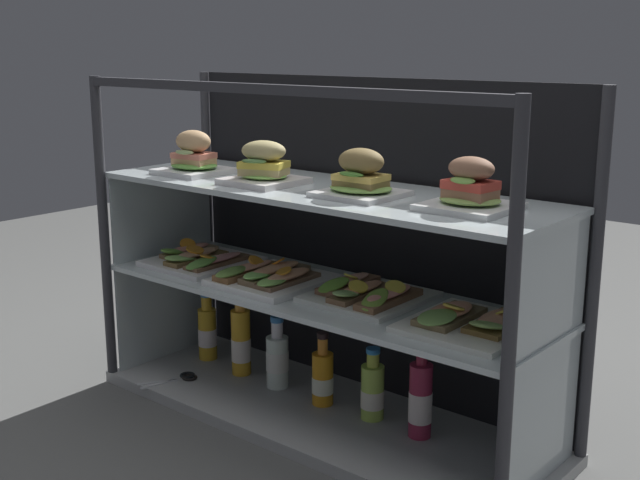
{
  "coord_description": "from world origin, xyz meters",
  "views": [
    {
      "loc": [
        1.3,
        -1.56,
        0.98
      ],
      "look_at": [
        0.0,
        0.0,
        0.49
      ],
      "focal_mm": 46.24,
      "sensor_mm": 36.0,
      "label": 1
    }
  ],
  "objects": [
    {
      "name": "ground_plane",
      "position": [
        0.0,
        0.0,
        -0.01
      ],
      "size": [
        6.0,
        6.0,
        0.02
      ],
      "primitive_type": "cube",
      "color": "#575856",
      "rests_on": "ground"
    },
    {
      "name": "case_base_deck",
      "position": [
        0.0,
        0.0,
        0.02
      ],
      "size": [
        1.3,
        0.43,
        0.03
      ],
      "primitive_type": "cube",
      "color": "#A5A7A7",
      "rests_on": "ground"
    },
    {
      "name": "case_frame",
      "position": [
        0.0,
        0.14,
        0.48
      ],
      "size": [
        1.3,
        0.43,
        0.89
      ],
      "color": "#333338",
      "rests_on": "ground"
    },
    {
      "name": "riser_lower_tier",
      "position": [
        0.0,
        0.0,
        0.19
      ],
      "size": [
        1.24,
        0.37,
        0.31
      ],
      "color": "silver",
      "rests_on": "case_base_deck"
    },
    {
      "name": "shelf_lower_glass",
      "position": [
        0.0,
        0.0,
        0.35
      ],
      "size": [
        1.26,
        0.39,
        0.01
      ],
      "primitive_type": "cube",
      "color": "silver",
      "rests_on": "riser_lower_tier"
    },
    {
      "name": "riser_upper_tier",
      "position": [
        0.0,
        0.0,
        0.49
      ],
      "size": [
        1.24,
        0.37,
        0.25
      ],
      "color": "silver",
      "rests_on": "shelf_lower_glass"
    },
    {
      "name": "shelf_upper_glass",
      "position": [
        0.0,
        0.0,
        0.62
      ],
      "size": [
        1.26,
        0.39,
        0.01
      ],
      "primitive_type": "cube",
      "color": "silver",
      "rests_on": "riser_upper_tier"
    },
    {
      "name": "plated_roll_sandwich_mid_right",
      "position": [
        -0.41,
        -0.05,
        0.67
      ],
      "size": [
        0.18,
        0.18,
        0.12
      ],
      "color": "white",
      "rests_on": "shelf_upper_glass"
    },
    {
      "name": "plated_roll_sandwich_center",
      "position": [
        -0.15,
        -0.05,
        0.67
      ],
      "size": [
        0.18,
        0.18,
        0.11
      ],
      "color": "white",
      "rests_on": "shelf_upper_glass"
    },
    {
      "name": "plated_roll_sandwich_far_left",
      "position": [
        0.15,
        -0.03,
        0.67
      ],
      "size": [
        0.18,
        0.18,
        0.11
      ],
      "color": "white",
      "rests_on": "shelf_upper_glass"
    },
    {
      "name": "plated_roll_sandwich_left_of_center",
      "position": [
        0.43,
        -0.01,
        0.67
      ],
      "size": [
        0.19,
        0.19,
        0.12
      ],
      "color": "white",
      "rests_on": "shelf_upper_glass"
    },
    {
      "name": "open_sandwich_tray_mid_right",
      "position": [
        -0.43,
        -0.03,
        0.38
      ],
      "size": [
        0.26,
        0.28,
        0.06
      ],
      "color": "white",
      "rests_on": "shelf_lower_glass"
    },
    {
      "name": "open_sandwich_tray_center",
      "position": [
        -0.14,
        -0.04,
        0.38
      ],
      "size": [
        0.26,
        0.28,
        0.07
      ],
      "color": "white",
      "rests_on": "shelf_lower_glass"
    },
    {
      "name": "open_sandwich_tray_left_of_center",
      "position": [
        0.14,
        0.01,
        0.38
      ],
      "size": [
        0.26,
        0.28,
        0.06
      ],
      "color": "white",
      "rests_on": "shelf_lower_glass"
    },
    {
      "name": "open_sandwich_tray_mid_left",
      "position": [
        0.44,
        -0.01,
        0.38
      ],
      "size": [
        0.26,
        0.28,
        0.06
      ],
      "color": "white",
      "rests_on": "shelf_lower_glass"
    },
    {
      "name": "juice_bottle_front_left_end",
      "position": [
        -0.5,
        0.05,
        0.12
      ],
      "size": [
        0.06,
        0.06,
        0.21
      ],
      "color": "gold",
      "rests_on": "case_base_deck"
    },
    {
      "name": "juice_bottle_back_left",
      "position": [
        -0.33,
        0.04,
        0.13
      ],
      "size": [
        0.06,
        0.06,
        0.24
      ],
      "color": "gold",
      "rests_on": "case_base_deck"
    },
    {
      "name": "juice_bottle_tucked_behind",
      "position": [
        -0.19,
        0.03,
        0.11
      ],
      "size": [
        0.06,
        0.06,
        0.21
      ],
      "color": "white",
      "rests_on": "case_base_deck"
    },
    {
      "name": "juice_bottle_front_fourth",
      "position": [
        -0.01,
        0.03,
        0.11
      ],
      "size": [
        0.06,
        0.06,
        0.2
      ],
      "color": "orange",
      "rests_on": "case_base_deck"
    },
    {
      "name": "juice_bottle_back_right",
      "position": [
        0.14,
        0.04,
        0.11
      ],
      "size": [
        0.06,
        0.06,
        0.19
      ],
      "color": "#ADD351",
      "rests_on": "case_base_deck"
    },
    {
      "name": "juice_bottle_front_second",
      "position": [
        0.29,
        0.04,
        0.13
      ],
      "size": [
        0.06,
        0.06,
        0.25
      ],
      "color": "#982543",
      "rests_on": "case_base_deck"
    },
    {
      "name": "kitchen_scissors",
      "position": [
        -0.43,
        -0.11,
        0.04
      ],
      "size": [
        0.11,
        0.17,
        0.01
      ],
      "color": "silver",
      "rests_on": "case_base_deck"
    }
  ]
}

